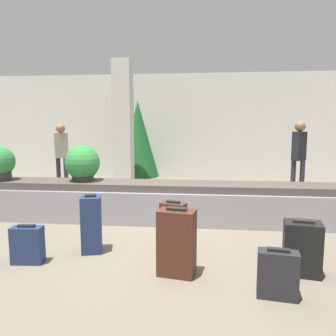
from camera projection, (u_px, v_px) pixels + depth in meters
ground_plane at (158, 248)px, 4.39m from camera, size 18.00×18.00×0.00m
back_wall at (184, 126)px, 10.15m from camera, size 18.00×0.06×3.20m
carousel at (168, 202)px, 5.61m from camera, size 8.08×0.81×0.66m
pillar at (123, 127)px, 8.04m from camera, size 0.44×0.44×3.20m
suitcase_0 at (177, 243)px, 3.56m from camera, size 0.43×0.31×0.76m
suitcase_1 at (91, 224)px, 4.21m from camera, size 0.30×0.31×0.76m
suitcase_2 at (278, 274)px, 3.10m from camera, size 0.40×0.23×0.49m
suitcase_3 at (173, 228)px, 4.18m from camera, size 0.35×0.26×0.69m
suitcase_4 at (302, 248)px, 3.59m from camera, size 0.43×0.34×0.62m
suitcase_5 at (27, 245)px, 3.88m from camera, size 0.37×0.20×0.47m
potted_plant_0 at (82, 164)px, 5.71m from camera, size 0.60×0.60×0.62m
potted_plant_1 at (0, 164)px, 5.76m from camera, size 0.52×0.52×0.60m
traveler_0 at (299, 151)px, 7.50m from camera, size 0.36×0.35×1.73m
traveler_1 at (61, 150)px, 8.38m from camera, size 0.37×0.33×1.67m
decorated_tree at (138, 139)px, 9.27m from camera, size 1.17×1.17×2.30m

